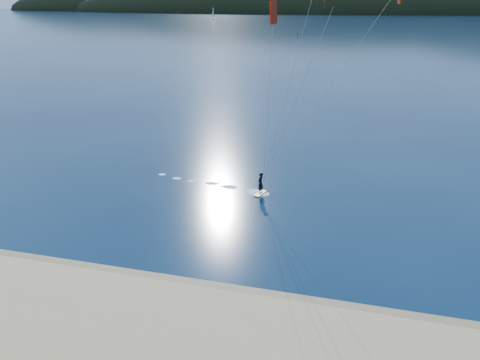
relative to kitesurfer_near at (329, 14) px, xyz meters
name	(u,v)px	position (x,y,z in m)	size (l,w,h in m)	color
ground	(107,336)	(-8.70, -15.68, -14.81)	(1800.00, 1800.00, 0.00)	#081F3D
wet_sand	(147,285)	(-8.70, -11.18, -14.76)	(220.00, 2.50, 0.10)	#8A7850
headland	(359,12)	(-8.07, 729.60, -14.81)	(1200.00, 310.00, 140.00)	black
kitesurfer_near	(329,14)	(0.00, 0.00, 0.00)	(20.35, 7.05, 18.04)	gold
kitesurfer_far	(317,6)	(-19.36, 192.92, -1.14)	(12.92, 4.45, 16.56)	gold
sailboat	(213,18)	(-133.17, 390.98, -14.00)	(7.66, 4.96, 10.96)	white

